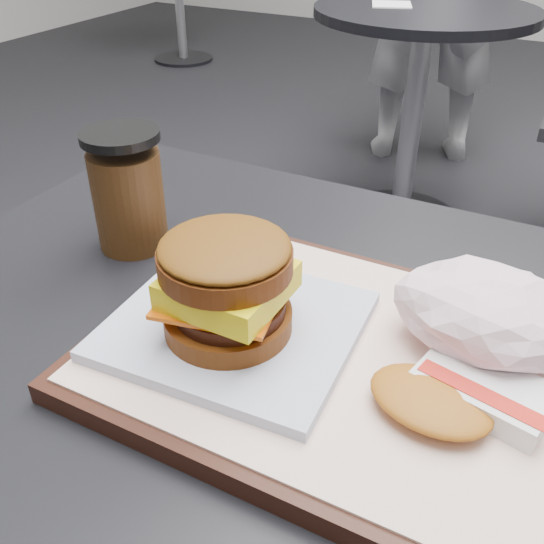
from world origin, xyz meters
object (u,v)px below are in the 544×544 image
(customer_table, at_px, (295,481))
(crumpled_wrapper, at_px, (488,314))
(serving_tray, at_px, (343,360))
(hash_brown, at_px, (460,394))
(neighbor_table, at_px, (418,72))
(coffee_cup, at_px, (128,195))
(breakfast_sandwich, at_px, (229,295))

(customer_table, bearing_deg, crumpled_wrapper, 15.48)
(customer_table, distance_m, serving_tray, 0.20)
(hash_brown, relative_size, neighbor_table, 0.17)
(coffee_cup, xyz_separation_m, neighbor_table, (-0.13, 1.59, -0.28))
(breakfast_sandwich, distance_m, crumpled_wrapper, 0.20)
(hash_brown, distance_m, neighbor_table, 1.77)
(crumpled_wrapper, bearing_deg, neighbor_table, 106.85)
(serving_tray, distance_m, neighbor_table, 1.73)
(neighbor_table, bearing_deg, coffee_cup, -85.39)
(serving_tray, xyz_separation_m, coffee_cup, (-0.27, 0.08, 0.05))
(hash_brown, bearing_deg, coffee_cup, 165.04)
(serving_tray, bearing_deg, crumpled_wrapper, 31.08)
(customer_table, height_order, breakfast_sandwich, breakfast_sandwich)
(serving_tray, height_order, hash_brown, hash_brown)
(breakfast_sandwich, bearing_deg, neighbor_table, 100.37)
(customer_table, height_order, crumpled_wrapper, crumpled_wrapper)
(breakfast_sandwich, bearing_deg, serving_tray, 16.01)
(customer_table, bearing_deg, hash_brown, -13.92)
(serving_tray, height_order, crumpled_wrapper, crumpled_wrapper)
(breakfast_sandwich, distance_m, coffee_cup, 0.21)
(breakfast_sandwich, height_order, coffee_cup, coffee_cup)
(crumpled_wrapper, bearing_deg, serving_tray, -148.92)
(customer_table, height_order, hash_brown, hash_brown)
(crumpled_wrapper, bearing_deg, coffee_cup, 176.23)
(hash_brown, height_order, crumpled_wrapper, crumpled_wrapper)
(serving_tray, height_order, coffee_cup, coffee_cup)
(hash_brown, relative_size, crumpled_wrapper, 0.91)
(breakfast_sandwich, relative_size, coffee_cup, 1.61)
(breakfast_sandwich, bearing_deg, customer_table, 46.16)
(serving_tray, distance_m, coffee_cup, 0.28)
(serving_tray, bearing_deg, breakfast_sandwich, -163.99)
(coffee_cup, height_order, neighbor_table, coffee_cup)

